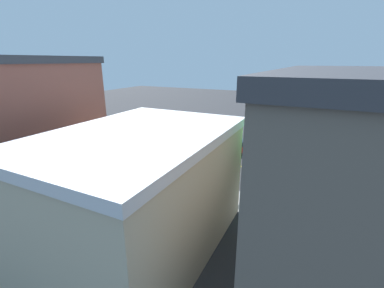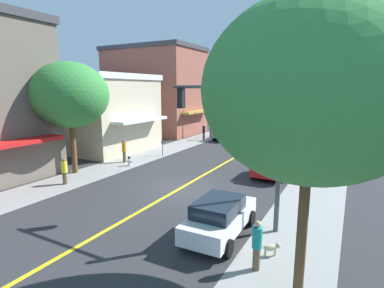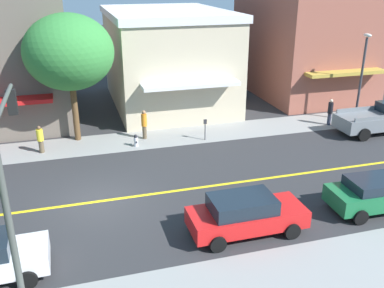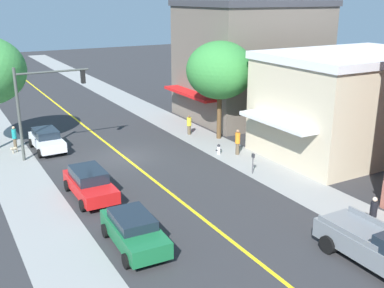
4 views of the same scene
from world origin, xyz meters
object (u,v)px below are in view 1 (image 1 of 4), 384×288
(pedestrian_orange_shirt, at_px, (232,189))
(pedestrian_yellow_shirt, at_px, (317,205))
(street_tree_left_near, at_px, (291,147))
(red_sedan_right_curb, at_px, (246,147))
(small_dog, at_px, (340,158))
(street_tree_right_corner, at_px, (365,109))
(traffic_light_mast, at_px, (326,125))
(fire_hydrant, at_px, (245,192))
(white_sedan_right_curb, at_px, (336,160))
(grey_pickup_truck, at_px, (113,151))
(pedestrian_black_shirt, at_px, (118,160))
(parking_meter, at_px, (199,176))
(pedestrian_teal_shirt, at_px, (352,155))
(street_lamp, at_px, (97,132))
(green_sedan_right_curb, at_px, (199,141))

(pedestrian_orange_shirt, bearing_deg, pedestrian_yellow_shirt, 174.96)
(street_tree_left_near, relative_size, pedestrian_yellow_shirt, 4.68)
(red_sedan_right_curb, relative_size, small_dog, 7.69)
(street_tree_right_corner, distance_m, traffic_light_mast, 4.78)
(fire_hydrant, height_order, white_sedan_right_curb, white_sedan_right_curb)
(grey_pickup_truck, bearing_deg, pedestrian_yellow_shirt, 173.06)
(white_sedan_right_curb, distance_m, pedestrian_black_shirt, 22.47)
(white_sedan_right_curb, height_order, grey_pickup_truck, grey_pickup_truck)
(red_sedan_right_curb, relative_size, pedestrian_orange_shirt, 2.51)
(parking_meter, height_order, traffic_light_mast, traffic_light_mast)
(traffic_light_mast, bearing_deg, pedestrian_orange_shirt, -27.41)
(parking_meter, xyz_separation_m, grey_pickup_truck, (1.81, 11.45, 0.06))
(red_sedan_right_curb, xyz_separation_m, pedestrian_black_shirt, (-10.29, 10.41, 0.14))
(fire_hydrant, height_order, pedestrian_yellow_shirt, pedestrian_yellow_shirt)
(fire_hydrant, relative_size, white_sedan_right_curb, 0.18)
(traffic_light_mast, distance_m, pedestrian_teal_shirt, 4.72)
(street_lamp, bearing_deg, grey_pickup_truck, 9.03)
(street_lamp, bearing_deg, street_tree_left_near, -95.24)
(green_sedan_right_curb, relative_size, small_dog, 7.42)
(pedestrian_black_shirt, bearing_deg, grey_pickup_truck, 28.58)
(street_tree_right_corner, height_order, pedestrian_yellow_shirt, street_tree_right_corner)
(street_tree_left_near, height_order, small_dog, street_tree_left_near)
(grey_pickup_truck, bearing_deg, street_tree_left_near, 167.84)
(street_lamp, bearing_deg, white_sedan_right_curb, -64.15)
(small_dog, bearing_deg, street_tree_left_near, 130.72)
(traffic_light_mast, height_order, small_dog, traffic_light_mast)
(fire_hydrant, relative_size, red_sedan_right_curb, 0.16)
(pedestrian_orange_shirt, bearing_deg, pedestrian_black_shirt, -14.29)
(red_sedan_right_curb, bearing_deg, parking_meter, 81.23)
(street_tree_left_near, xyz_separation_m, small_dog, (14.59, -4.09, -5.01))
(pedestrian_teal_shirt, xyz_separation_m, small_dog, (0.24, 1.04, -0.58))
(traffic_light_mast, distance_m, white_sedan_right_curb, 3.70)
(green_sedan_right_curb, xyz_separation_m, pedestrian_black_shirt, (-10.23, 4.26, 0.17))
(street_lamp, distance_m, pedestrian_yellow_shirt, 20.79)
(green_sedan_right_curb, height_order, pedestrian_black_shirt, pedestrian_black_shirt)
(parking_meter, height_order, pedestrian_black_shirt, pedestrian_black_shirt)
(grey_pickup_truck, xyz_separation_m, pedestrian_orange_shirt, (-3.07, -14.95, 0.04))
(traffic_light_mast, relative_size, pedestrian_teal_shirt, 3.74)
(pedestrian_yellow_shirt, bearing_deg, pedestrian_orange_shirt, -91.24)
(street_lamp, height_order, red_sedan_right_curb, street_lamp)
(green_sedan_right_curb, distance_m, pedestrian_orange_shirt, 13.78)
(green_sedan_right_curb, bearing_deg, pedestrian_teal_shirt, -170.53)
(red_sedan_right_curb, bearing_deg, green_sedan_right_curb, 0.63)
(red_sedan_right_curb, bearing_deg, pedestrian_black_shirt, 44.76)
(street_tree_left_near, height_order, grey_pickup_truck, street_tree_left_near)
(street_tree_right_corner, relative_size, pedestrian_orange_shirt, 4.45)
(pedestrian_yellow_shirt, bearing_deg, street_tree_right_corner, 159.76)
(small_dog, bearing_deg, traffic_light_mast, 99.39)
(street_tree_left_near, relative_size, pedestrian_black_shirt, 4.20)
(street_lamp, bearing_deg, pedestrian_teal_shirt, -61.87)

